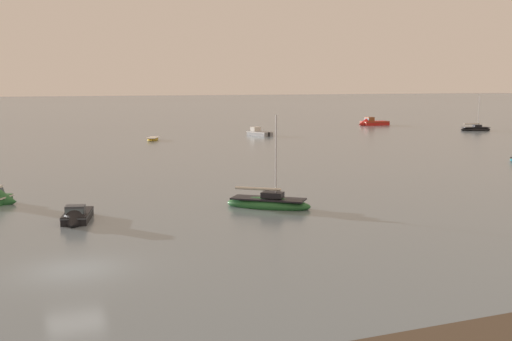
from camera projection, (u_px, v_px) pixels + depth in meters
The scene contains 7 objects.
ground_plane at pixel (74, 270), 28.60m from camera, with size 800.00×800.00×0.00m, color slate.
sailboat_moored_0 at pixel (476, 129), 112.49m from camera, with size 5.77×2.82×6.21m.
motorboat_moored_2 at pixel (371, 123), 126.54m from camera, with size 6.50×2.41×2.43m.
motorboat_moored_3 at pixel (257, 133), 102.36m from camera, with size 3.18×5.44×1.96m.
sailboat_moored_1 at pixel (268, 203), 42.86m from camera, with size 5.54×5.04×6.43m.
motorboat_moored_5 at pixel (76, 219), 38.29m from camera, with size 2.50×4.38×1.58m.
rowboat_moored_6 at pixel (153, 139), 93.42m from camera, with size 2.97×4.10×0.62m.
Camera 1 is at (-3.32, -28.71, 8.18)m, focal length 45.45 mm.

